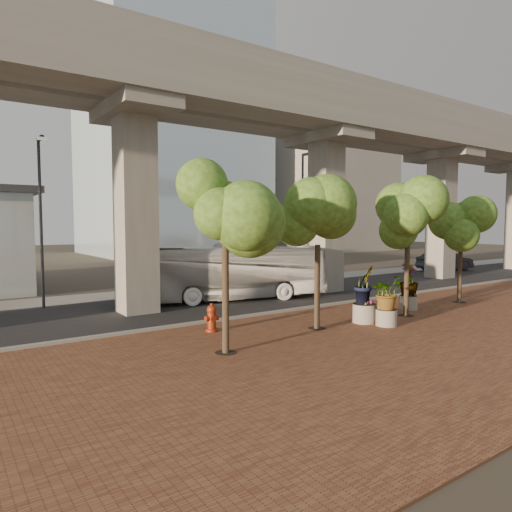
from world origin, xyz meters
TOP-DOWN VIEW (x-y plane):
  - ground at (0.00, 0.00)m, footprint 160.00×160.00m
  - brick_plaza at (0.00, -8.00)m, footprint 70.00×13.00m
  - asphalt_road at (0.00, 2.00)m, footprint 90.00×8.00m
  - curb_strip at (0.00, -2.00)m, footprint 70.00×0.25m
  - far_sidewalk at (0.00, 7.50)m, footprint 90.00×3.00m
  - transit_viaduct at (0.00, 2.00)m, footprint 72.00×5.60m
  - midrise_block at (38.00, 36.00)m, footprint 18.00×16.00m
  - transit_bus at (-0.83, 2.48)m, footprint 11.23×5.32m
  - parked_car at (23.19, 4.85)m, footprint 5.44×2.69m
  - fire_hydrant at (-5.11, -3.45)m, footprint 0.54×0.48m
  - planter_front at (1.14, -6.63)m, footprint 1.87×1.87m
  - planter_right at (4.86, -4.92)m, footprint 2.06×2.06m
  - planter_left at (0.87, -5.69)m, footprint 2.19×2.19m
  - street_tree_far_west at (-6.18, -6.26)m, footprint 3.66×3.66m
  - street_tree_near_west at (-1.50, -5.41)m, footprint 3.38×3.38m
  - street_tree_near_east at (3.48, -5.82)m, footprint 3.49×3.49m
  - street_tree_far_east at (8.72, -5.20)m, footprint 2.97×2.97m
  - streetlamp_west at (-9.42, 5.45)m, footprint 0.41×1.19m
  - streetlamp_east at (7.65, 5.99)m, footprint 0.45×1.31m

SIDE VIEW (x-z plane):
  - ground at x=0.00m, z-range 0.00..0.00m
  - asphalt_road at x=0.00m, z-range 0.00..0.04m
  - brick_plaza at x=0.00m, z-range 0.00..0.06m
  - far_sidewalk at x=0.00m, z-range 0.00..0.06m
  - curb_strip at x=0.00m, z-range 0.00..0.16m
  - fire_hydrant at x=-5.11m, z-range 0.04..1.11m
  - parked_car at x=23.19m, z-range 0.00..1.71m
  - planter_front at x=1.14m, z-range 0.28..2.34m
  - planter_right at x=4.86m, z-range 0.29..2.49m
  - transit_bus at x=-0.83m, z-range 0.00..3.05m
  - planter_left at x=0.87m, z-range 0.32..2.73m
  - street_tree_far_east at x=8.72m, z-range 1.30..6.53m
  - street_tree_near_west at x=-1.50m, z-range 1.41..7.23m
  - street_tree_near_east at x=3.48m, z-range 1.41..7.33m
  - street_tree_far_west at x=-6.18m, z-range 1.50..7.76m
  - streetlamp_west at x=-9.42m, z-range 0.69..8.88m
  - streetlamp_east at x=7.65m, z-range 0.75..9.77m
  - transit_viaduct at x=0.00m, z-range 1.09..13.49m
  - midrise_block at x=38.00m, z-range 0.00..24.00m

